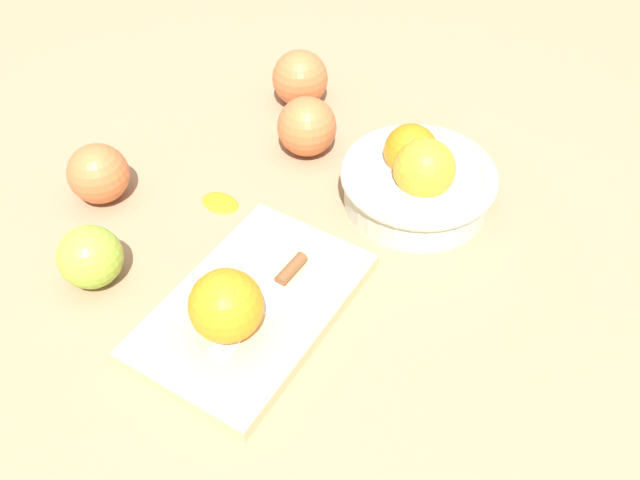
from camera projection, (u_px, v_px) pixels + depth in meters
name	position (u px, v px, depth m)	size (l,w,h in m)	color
ground_plane	(291.00, 214.00, 0.83)	(2.40, 2.40, 0.00)	#997556
bowl	(418.00, 178.00, 0.82)	(0.19, 0.19, 0.10)	beige
cutting_board	(253.00, 307.00, 0.71)	(0.26, 0.17, 0.02)	#DBB77F
orange_on_board	(226.00, 306.00, 0.66)	(0.08, 0.08, 0.08)	orange
knife	(274.00, 290.00, 0.71)	(0.16, 0.02, 0.01)	silver
apple_front_left	(307.00, 127.00, 0.89)	(0.08, 0.08, 0.08)	#CC6638
apple_front_left_2	(300.00, 78.00, 0.97)	(0.08, 0.08, 0.08)	#CC6638
apple_front_right	(98.00, 174.00, 0.82)	(0.08, 0.08, 0.08)	#CC6638
apple_front_right_2	(90.00, 257.00, 0.73)	(0.07, 0.07, 0.07)	#8EB738
citrus_peel	(220.00, 201.00, 0.84)	(0.05, 0.04, 0.01)	orange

